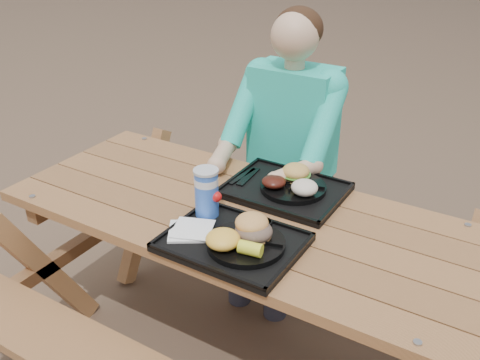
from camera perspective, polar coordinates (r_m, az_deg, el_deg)
The scene contains 18 objects.
ground at distance 2.48m, azimuth -0.00°, elevation -18.35°, with size 60.00×60.00×0.00m, color #999999.
picnic_table at distance 2.22m, azimuth -0.00°, elevation -11.62°, with size 1.80×1.49×0.75m, color #999999, non-canonical shape.
tray_near at distance 1.81m, azimuth -0.78°, elevation -6.75°, with size 0.45×0.35×0.02m, color black.
tray_far at distance 2.12m, azimuth 4.83°, elevation -1.16°, with size 0.45×0.35×0.02m, color black.
plate_near at distance 1.77m, azimuth 0.65°, elevation -6.82°, with size 0.26×0.26×0.02m, color black.
plate_far at distance 2.11m, azimuth 5.70°, elevation -0.77°, with size 0.26×0.26×0.02m, color black.
napkin_stack at distance 1.85m, azimuth -5.48°, elevation -5.36°, with size 0.14×0.14×0.02m, color white.
soda_cup at distance 1.90m, azimuth -3.58°, elevation -1.47°, with size 0.08×0.08×0.17m, color blue.
condiment_bbq at distance 1.88m, azimuth 1.12°, elevation -4.24°, with size 0.06×0.06×0.03m, color #331005.
condiment_mustard at distance 1.86m, azimuth 2.68°, elevation -4.79°, with size 0.05×0.05×0.03m, color yellow.
sandwich at distance 1.75m, azimuth 1.48°, elevation -4.45°, with size 0.12×0.12×0.12m, color #E69E51, non-canonical shape.
mac_cheese at distance 1.72m, azimuth -1.84°, elevation -6.33°, with size 0.11×0.11×0.06m, color yellow.
corn_cob at distance 1.69m, azimuth 1.12°, elevation -7.33°, with size 0.08×0.08×0.04m, color #FCFF35, non-canonical shape.
cutlery_far at distance 2.20m, azimuth 0.89°, elevation 0.37°, with size 0.03×0.17×0.01m, color black.
burger at distance 2.13m, azimuth 6.00°, elevation 1.28°, with size 0.11×0.11×0.10m, color gold, non-canonical shape.
baked_beans at distance 2.08m, azimuth 3.63°, elevation -0.18°, with size 0.10×0.10×0.04m, color #41140D.
potato_salad at distance 2.03m, azimuth 6.90°, elevation -0.80°, with size 0.10×0.10×0.06m, color silver.
diner at distance 2.58m, azimuth 5.31°, elevation 1.30°, with size 0.48×0.84×1.28m, color teal, non-canonical shape.
Camera 1 is at (0.89, -1.47, 1.78)m, focal length 40.00 mm.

